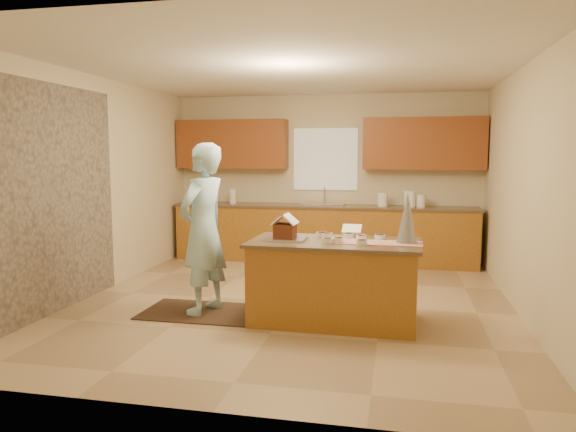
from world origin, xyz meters
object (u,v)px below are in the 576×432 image
(island_base, at_px, (334,283))
(tinsel_tree, at_px, (407,218))
(boy, at_px, (203,229))
(gingerbread_house, at_px, (285,229))

(island_base, height_order, tinsel_tree, tinsel_tree)
(island_base, bearing_deg, tinsel_tree, 3.67)
(boy, xyz_separation_m, gingerbread_house, (0.92, -0.06, 0.04))
(gingerbread_house, bearing_deg, tinsel_tree, 3.02)
(tinsel_tree, xyz_separation_m, gingerbread_house, (-1.23, -0.06, -0.13))
(island_base, bearing_deg, gingerbread_house, -174.81)
(tinsel_tree, distance_m, boy, 2.16)
(tinsel_tree, relative_size, gingerbread_house, 1.92)
(island_base, relative_size, boy, 0.90)
(tinsel_tree, distance_m, gingerbread_house, 1.24)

